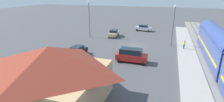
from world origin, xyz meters
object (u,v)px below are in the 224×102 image
(station_building, at_px, (51,74))
(sedan_black, at_px, (77,51))
(light_pole_lot_center, at_px, (89,15))
(sedan_silver, at_px, (143,28))
(sedan_tan, at_px, (114,33))
(pedestrian_on_platform, at_px, (184,44))
(suv_red, at_px, (131,55))
(light_pole_near_platform, at_px, (174,21))

(station_building, distance_m, sedan_black, 13.79)
(light_pole_lot_center, bearing_deg, sedan_silver, -135.06)
(sedan_silver, distance_m, light_pole_lot_center, 16.71)
(sedan_silver, bearing_deg, sedan_tan, 56.34)
(sedan_silver, bearing_deg, pedestrian_on_platform, 123.93)
(suv_red, bearing_deg, sedan_black, 1.14)
(station_building, distance_m, sedan_tan, 28.39)
(suv_red, xyz_separation_m, light_pole_lot_center, (13.16, -12.72, 4.20))
(light_pole_near_platform, relative_size, light_pole_lot_center, 0.96)
(light_pole_lot_center, bearing_deg, station_building, 107.13)
(sedan_silver, bearing_deg, suv_red, 94.17)
(suv_red, xyz_separation_m, light_pole_near_platform, (-5.99, -11.05, 4.00))
(station_building, relative_size, sedan_tan, 2.31)
(station_building, relative_size, pedestrian_on_platform, 6.23)
(station_building, distance_m, sedan_silver, 37.40)
(station_building, xyz_separation_m, light_pole_lot_center, (7.95, -25.80, 2.27))
(suv_red, relative_size, sedan_tan, 1.06)
(sedan_black, height_order, light_pole_lot_center, light_pole_lot_center)
(station_building, bearing_deg, sedan_black, -71.22)
(light_pole_near_platform, distance_m, light_pole_lot_center, 19.23)
(station_building, xyz_separation_m, suv_red, (-5.21, -13.08, -1.93))
(sedan_tan, bearing_deg, light_pole_lot_center, 23.77)
(sedan_tan, height_order, light_pole_lot_center, light_pole_lot_center)
(sedan_black, bearing_deg, pedestrian_on_platform, -152.52)
(station_building, distance_m, pedestrian_on_platform, 26.06)
(sedan_silver, bearing_deg, sedan_black, 72.13)
(light_pole_lot_center, bearing_deg, pedestrian_on_platform, 170.49)
(sedan_silver, relative_size, sedan_black, 1.03)
(sedan_silver, xyz_separation_m, light_pole_lot_center, (11.40, 11.38, 4.47))
(suv_red, distance_m, sedan_tan, 16.98)
(suv_red, height_order, sedan_silver, suv_red)
(light_pole_near_platform, bearing_deg, sedan_silver, -59.28)
(pedestrian_on_platform, xyz_separation_m, sedan_silver, (10.07, -14.97, -0.40))
(suv_red, bearing_deg, station_building, 68.30)
(sedan_tan, height_order, light_pole_near_platform, light_pole_near_platform)
(sedan_tan, relative_size, light_pole_near_platform, 0.56)
(suv_red, distance_m, light_pole_near_platform, 13.20)
(sedan_tan, height_order, sedan_silver, same)
(sedan_tan, bearing_deg, pedestrian_on_platform, 159.57)
(suv_red, bearing_deg, pedestrian_on_platform, -132.36)
(station_building, xyz_separation_m, sedan_black, (4.38, -12.89, -2.20))
(station_building, bearing_deg, light_pole_lot_center, -72.87)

